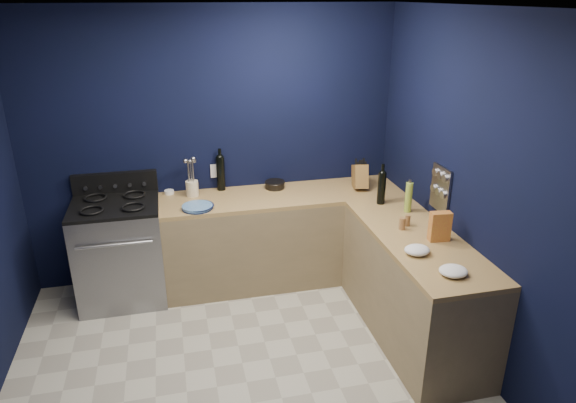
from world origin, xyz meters
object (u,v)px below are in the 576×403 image
object	(u,v)px
utensil_crock	(192,188)
crouton_bag	(440,226)
knife_block	(360,177)
gas_range	(121,253)
plate_stack	(197,207)

from	to	relation	value
utensil_crock	crouton_bag	size ratio (longest dim) A/B	0.63
utensil_crock	knife_block	distance (m)	1.62
gas_range	crouton_bag	xyz separation A→B (m)	(2.49, -1.22, 0.56)
plate_stack	knife_block	distance (m)	1.60
gas_range	crouton_bag	bearing A→B (deg)	-26.17
plate_stack	crouton_bag	distance (m)	2.07
knife_block	plate_stack	bearing A→B (deg)	-164.08
utensil_crock	crouton_bag	xyz separation A→B (m)	(1.79, -1.39, 0.04)
plate_stack	utensil_crock	world-z (taller)	utensil_crock
gas_range	utensil_crock	xyz separation A→B (m)	(0.69, 0.17, 0.51)
gas_range	utensil_crock	size ratio (longest dim) A/B	6.27
crouton_bag	plate_stack	bearing A→B (deg)	154.99
knife_block	crouton_bag	xyz separation A→B (m)	(0.19, -1.23, 0.00)
knife_block	gas_range	bearing A→B (deg)	-170.16
utensil_crock	knife_block	xyz separation A→B (m)	(1.61, -0.16, 0.04)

